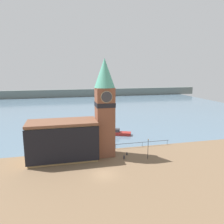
# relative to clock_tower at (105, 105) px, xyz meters

# --- Properties ---
(ground_plane) EXTENTS (160.00, 160.00, 0.00)m
(ground_plane) POSITION_rel_clock_tower_xyz_m (-1.98, -8.74, -10.66)
(ground_plane) COLOR brown
(water) EXTENTS (160.00, 120.00, 0.00)m
(water) POSITION_rel_clock_tower_xyz_m (-1.98, 63.09, -10.66)
(water) COLOR slate
(water) RESTS_ON ground_plane
(far_shoreline) EXTENTS (180.00, 3.00, 5.00)m
(far_shoreline) POSITION_rel_clock_tower_xyz_m (-1.98, 103.09, -8.16)
(far_shoreline) COLOR slate
(far_shoreline) RESTS_ON water
(pier_railing) EXTENTS (13.47, 0.08, 1.09)m
(pier_railing) POSITION_rel_clock_tower_xyz_m (9.53, 2.84, -9.69)
(pier_railing) COLOR #333338
(pier_railing) RESTS_ON ground_plane
(clock_tower) EXTENTS (4.14, 4.14, 20.05)m
(clock_tower) POSITION_rel_clock_tower_xyz_m (0.00, 0.00, 0.00)
(clock_tower) COLOR brown
(clock_tower) RESTS_ON ground_plane
(pier_building) EXTENTS (13.63, 6.44, 7.88)m
(pier_building) POSITION_rel_clock_tower_xyz_m (-8.66, -0.32, -6.70)
(pier_building) COLOR tan
(pier_building) RESTS_ON ground_plane
(boat_near) EXTENTS (7.15, 4.58, 1.79)m
(boat_near) POSITION_rel_clock_tower_xyz_m (6.21, 13.26, -10.01)
(boat_near) COLOR maroon
(boat_near) RESTS_ON water
(mooring_bollard_near) EXTENTS (0.29, 0.29, 0.63)m
(mooring_bollard_near) POSITION_rel_clock_tower_xyz_m (4.47, -1.25, -10.32)
(mooring_bollard_near) COLOR #2D2D33
(mooring_bollard_near) RESTS_ON ground_plane
(mooring_bollard_far) EXTENTS (0.36, 0.36, 0.76)m
(mooring_bollard_far) POSITION_rel_clock_tower_xyz_m (3.27, -3.15, -10.25)
(mooring_bollard_far) COLOR #2D2D33
(mooring_bollard_far) RESTS_ON ground_plane
(lamp_post) EXTENTS (0.32, 0.32, 4.27)m
(lamp_post) POSITION_rel_clock_tower_xyz_m (7.96, -4.19, -7.70)
(lamp_post) COLOR black
(lamp_post) RESTS_ON ground_plane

